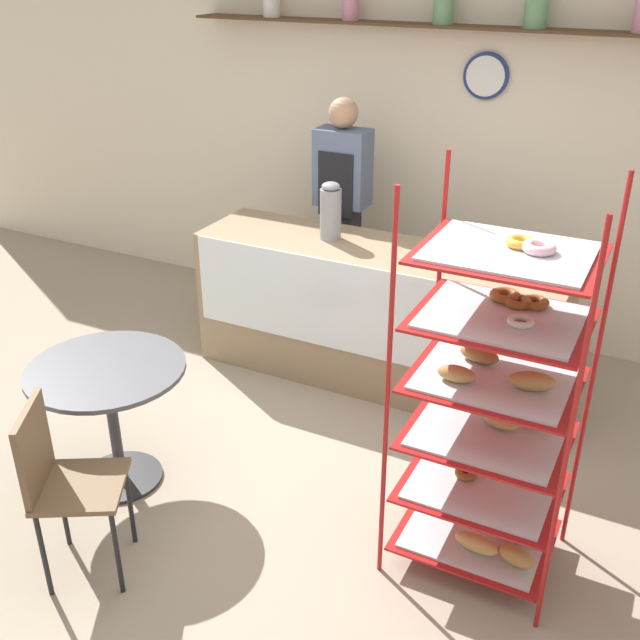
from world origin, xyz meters
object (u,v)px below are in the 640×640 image
(coffee_carafe, at_px, (331,211))
(cafe_chair, at_px, (60,474))
(pastry_rack, at_px, (495,413))
(donut_tray_counter, at_px, (444,257))
(person_worker, at_px, (342,209))
(cafe_table, at_px, (109,395))

(coffee_carafe, bearing_deg, cafe_chair, -95.16)
(pastry_rack, distance_m, donut_tray_counter, 1.50)
(cafe_chair, height_order, coffee_carafe, coffee_carafe)
(person_worker, relative_size, donut_tray_counter, 4.57)
(pastry_rack, relative_size, person_worker, 1.07)
(pastry_rack, bearing_deg, donut_tray_counter, 117.27)
(coffee_carafe, xyz_separation_m, donut_tray_counter, (0.79, -0.03, -0.16))
(cafe_chair, distance_m, coffee_carafe, 2.38)
(cafe_table, bearing_deg, pastry_rack, 9.67)
(coffee_carafe, bearing_deg, person_worker, 107.19)
(pastry_rack, xyz_separation_m, coffee_carafe, (-1.47, 1.36, 0.31))
(pastry_rack, height_order, cafe_table, pastry_rack)
(coffee_carafe, distance_m, donut_tray_counter, 0.81)
(coffee_carafe, bearing_deg, cafe_table, -105.31)
(person_worker, xyz_separation_m, cafe_chair, (-0.05, -2.81, -0.41))
(cafe_table, xyz_separation_m, coffee_carafe, (0.46, 1.69, 0.58))
(person_worker, distance_m, cafe_table, 2.26)
(pastry_rack, height_order, person_worker, pastry_rack)
(pastry_rack, relative_size, cafe_table, 2.28)
(cafe_chair, bearing_deg, person_worker, -30.62)
(person_worker, distance_m, cafe_chair, 2.84)
(cafe_table, xyz_separation_m, donut_tray_counter, (1.25, 1.66, 0.41))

